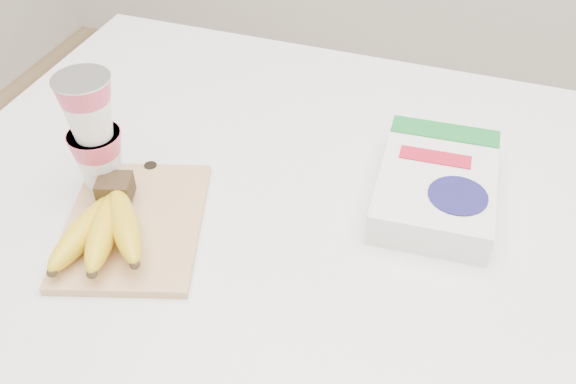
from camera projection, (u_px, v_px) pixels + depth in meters
The scene contains 4 objects.
cutting_board at pixel (135, 224), 0.91m from camera, with size 0.19×0.26×0.01m, color #E7B17E.
bananas at pixel (105, 224), 0.87m from camera, with size 0.15×0.20×0.06m.
yogurt_stack at pixel (93, 130), 0.91m from camera, with size 0.08×0.08×0.19m.
cereal_box at pixel (436, 184), 0.95m from camera, with size 0.18×0.26×0.06m.
Camera 1 is at (0.14, -0.70, 1.64)m, focal length 40.00 mm.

